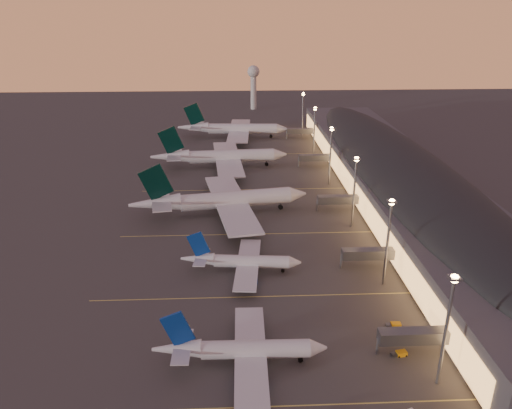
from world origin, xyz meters
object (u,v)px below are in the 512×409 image
object	(u,v)px
airliner_wide_mid	(220,157)
airliner_wide_far	(233,129)
airliner_wide_near	(221,201)
baggage_tug_a	(399,354)
airliner_narrow_north	(241,261)
baggage_tug_b	(394,325)
radar_tower	(253,80)
airliner_narrow_south	(240,350)

from	to	relation	value
airliner_wide_mid	airliner_wide_far	distance (m)	59.06
airliner_wide_near	baggage_tug_a	world-z (taller)	airliner_wide_near
baggage_tug_a	airliner_narrow_north	bearing A→B (deg)	121.56
airliner_wide_far	baggage_tug_b	distance (m)	195.19
airliner_wide_near	radar_tower	world-z (taller)	radar_tower
airliner_narrow_north	baggage_tug_a	size ratio (longest dim) A/B	9.42
airliner_wide_near	airliner_wide_far	xyz separation A→B (m)	(4.89, 117.75, -0.14)
airliner_wide_far	baggage_tug_b	size ratio (longest dim) A/B	17.64
airliner_wide_mid	airliner_narrow_south	bearing A→B (deg)	-91.05
radar_tower	baggage_tug_b	xyz separation A→B (m)	(22.89, -280.17, -21.38)
airliner_wide_mid	airliner_narrow_north	bearing A→B (deg)	-89.39
baggage_tug_b	baggage_tug_a	bearing A→B (deg)	-98.72
airliner_wide_mid	baggage_tug_a	world-z (taller)	airliner_wide_mid
airliner_wide_mid	baggage_tug_b	xyz separation A→B (m)	(45.30, -132.52, -4.94)
airliner_wide_near	baggage_tug_a	size ratio (longest dim) A/B	17.65
airliner_narrow_north	airliner_wide_far	bearing A→B (deg)	95.94
airliner_narrow_south	radar_tower	distance (m)	292.75
airliner_narrow_south	airliner_wide_near	size ratio (longest dim) A/B	0.57
airliner_wide_near	airliner_narrow_south	bearing A→B (deg)	-95.87
airliner_wide_mid	radar_tower	size ratio (longest dim) A/B	2.03
airliner_wide_near	radar_tower	bearing A→B (deg)	74.43
baggage_tug_a	airliner_wide_mid	bearing A→B (deg)	97.31
airliner_narrow_north	radar_tower	bearing A→B (deg)	92.07
airliner_wide_mid	baggage_tug_b	distance (m)	140.13
airliner_wide_near	baggage_tug_b	bearing A→B (deg)	-69.07
airliner_wide_far	baggage_tug_b	world-z (taller)	airliner_wide_far
airliner_wide_mid	baggage_tug_b	size ratio (longest dim) A/B	17.79
airliner_wide_far	baggage_tug_b	xyz separation A→B (m)	(38.81, -191.22, -4.90)
airliner_narrow_north	airliner_wide_mid	distance (m)	103.54
airliner_wide_far	baggage_tug_b	bearing A→B (deg)	-75.24
airliner_narrow_south	airliner_wide_far	distance (m)	202.86
airliner_wide_near	airliner_wide_mid	xyz separation A→B (m)	(-1.59, 59.04, -0.09)
airliner_wide_far	radar_tower	bearing A→B (deg)	83.13
airliner_wide_far	baggage_tug_a	distance (m)	205.38
airliner_narrow_south	airliner_wide_near	bearing A→B (deg)	94.76
airliner_wide_near	radar_tower	size ratio (longest dim) A/B	2.06
airliner_wide_near	airliner_wide_far	distance (m)	117.85
airliner_narrow_south	airliner_narrow_north	xyz separation A→B (m)	(0.87, 40.96, -0.24)
radar_tower	airliner_narrow_south	bearing A→B (deg)	-92.93
airliner_narrow_south	airliner_wide_mid	distance (m)	144.35
airliner_wide_mid	airliner_wide_far	size ratio (longest dim) A/B	1.01
airliner_narrow_north	baggage_tug_a	world-z (taller)	airliner_narrow_north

